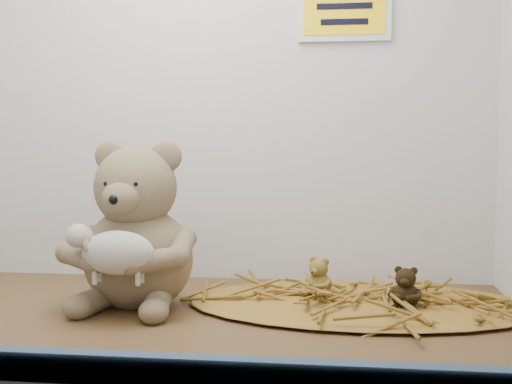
# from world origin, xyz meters

# --- Properties ---
(alcove_shell) EXTENTS (1.20, 0.60, 0.90)m
(alcove_shell) POSITION_xyz_m (0.00, 0.09, 0.45)
(alcove_shell) COLOR #452B17
(alcove_shell) RESTS_ON ground
(front_rail) EXTENTS (1.19, 0.02, 0.04)m
(front_rail) POSITION_xyz_m (0.00, -0.29, 0.02)
(front_rail) COLOR #364D68
(front_rail) RESTS_ON shelf_floor
(straw_bed) EXTENTS (0.60, 0.35, 0.01)m
(straw_bed) POSITION_xyz_m (0.33, 0.10, 0.01)
(straw_bed) COLOR brown
(straw_bed) RESTS_ON shelf_floor
(main_teddy) EXTENTS (0.25, 0.26, 0.29)m
(main_teddy) POSITION_xyz_m (-0.05, 0.06, 0.14)
(main_teddy) COLOR #927A5A
(main_teddy) RESTS_ON shelf_floor
(toy_lamb) EXTENTS (0.15, 0.09, 0.10)m
(toy_lamb) POSITION_xyz_m (-0.05, -0.04, 0.11)
(toy_lamb) COLOR #BBB6A8
(toy_lamb) RESTS_ON main_teddy
(mini_teddy_tan) EXTENTS (0.08, 0.08, 0.07)m
(mini_teddy_tan) POSITION_xyz_m (0.26, 0.13, 0.05)
(mini_teddy_tan) COLOR olive
(mini_teddy_tan) RESTS_ON straw_bed
(mini_teddy_brown) EXTENTS (0.07, 0.07, 0.07)m
(mini_teddy_brown) POSITION_xyz_m (0.40, 0.07, 0.05)
(mini_teddy_brown) COLOR black
(mini_teddy_brown) RESTS_ON straw_bed
(wall_sign) EXTENTS (0.16, 0.01, 0.11)m
(wall_sign) POSITION_xyz_m (0.30, 0.29, 0.55)
(wall_sign) COLOR yellow
(wall_sign) RESTS_ON back_wall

